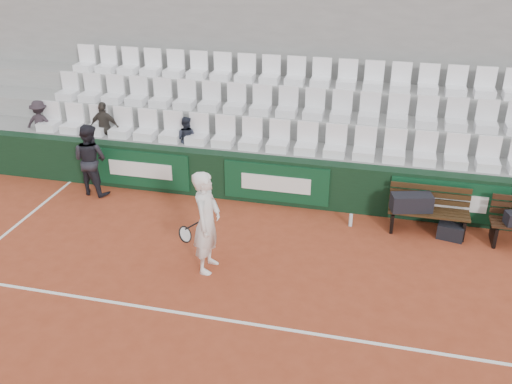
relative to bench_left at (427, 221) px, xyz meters
The scene contains 20 objects.
ground 4.47m from the bench_left, 129.47° to the right, with size 80.00×80.00×0.00m, color #9B3D23.
court_baseline 4.47m from the bench_left, 129.47° to the right, with size 18.00×0.06×0.01m, color white.
back_barrier 2.84m from the bench_left, 168.94° to the left, with size 18.00×0.34×1.00m.
grandstand_tier_front 3.09m from the bench_left, 157.52° to the left, with size 18.00×0.95×1.00m, color gray.
grandstand_tier_mid 3.58m from the bench_left, 143.19° to the left, with size 18.00×0.95×1.45m, color gray.
grandstand_tier_back 4.25m from the bench_left, 132.72° to the left, with size 18.00×0.95×1.90m, color gray.
grandstand_rear_wall 5.07m from the bench_left, 127.51° to the left, with size 18.00×0.30×4.40m, color gray.
seat_row_front 3.20m from the bench_left, 160.59° to the left, with size 11.90×0.44×0.63m, color white.
seat_row_mid 3.77m from the bench_left, 145.52° to the left, with size 11.90×0.44×0.63m, color silver.
seat_row_back 4.52m from the bench_left, 134.40° to the left, with size 11.90×0.44×0.63m, color white.
bench_left is the anchor object (origin of this frame).
sports_bag_left 0.51m from the bench_left, behind, with size 0.76×0.33×0.33m, color black.
sports_bag_ground 0.47m from the bench_left, 18.68° to the right, with size 0.47×0.29×0.29m, color black.
water_bottle_near 1.45m from the bench_left, behind, with size 0.07×0.07×0.26m, color silver.
water_bottle_far 0.40m from the bench_left, 34.12° to the right, with size 0.07×0.07×0.25m, color silver.
tennis_player 4.34m from the bench_left, 149.63° to the right, with size 0.72×0.68×1.83m.
ball_kid 7.05m from the bench_left, behind, with size 0.77×0.60×1.58m, color black.
spectator_a 8.95m from the bench_left, behind, with size 0.72×0.41×1.11m, color #282025.
spectator_b 7.36m from the bench_left, behind, with size 0.70×0.29×1.19m, color #312D27.
spectator_c 5.47m from the bench_left, 168.60° to the left, with size 0.49×0.38×1.01m, color #1E222D.
Camera 1 is at (1.87, -6.57, 5.59)m, focal length 40.00 mm.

